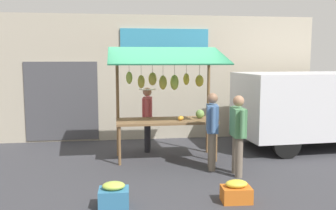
{
  "coord_description": "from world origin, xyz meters",
  "views": [
    {
      "loc": [
        1.09,
        8.07,
        2.24
      ],
      "look_at": [
        0.0,
        0.3,
        1.25
      ],
      "focal_mm": 39.74,
      "sensor_mm": 36.0,
      "label": 1
    }
  ],
  "objects": [
    {
      "name": "ground_plane",
      "position": [
        0.0,
        0.0,
        0.0
      ],
      "size": [
        40.0,
        40.0,
        0.0
      ],
      "primitive_type": "plane",
      "color": "#38383D"
    },
    {
      "name": "produce_crate_side",
      "position": [
        -0.75,
        2.67,
        0.16
      ],
      "size": [
        0.48,
        0.36,
        0.35
      ],
      "color": "#D1661E",
      "rests_on": "ground"
    },
    {
      "name": "produce_crate_near",
      "position": [
        1.15,
        2.63,
        0.18
      ],
      "size": [
        0.46,
        0.37,
        0.4
      ],
      "color": "teal",
      "rests_on": "ground"
    },
    {
      "name": "market_stall",
      "position": [
        -0.03,
        -0.05,
        1.56
      ],
      "size": [
        2.5,
        1.46,
        2.5
      ],
      "color": "brown",
      "rests_on": "ground"
    },
    {
      "name": "vendor_with_sunhat",
      "position": [
        0.35,
        -0.75,
        0.9
      ],
      "size": [
        0.4,
        0.67,
        1.55
      ],
      "rotation": [
        0.0,
        0.0,
        1.44
      ],
      "color": "#232328",
      "rests_on": "ground"
    },
    {
      "name": "shopper_in_striped_shirt",
      "position": [
        -0.81,
        0.91,
        0.89
      ],
      "size": [
        0.3,
        0.66,
        1.55
      ],
      "rotation": [
        0.0,
        0.0,
        -1.76
      ],
      "color": "#726656",
      "rests_on": "ground"
    },
    {
      "name": "street_backdrop",
      "position": [
        0.05,
        -2.2,
        1.7
      ],
      "size": [
        9.0,
        0.3,
        3.4
      ],
      "color": "#B2A893",
      "rests_on": "ground"
    },
    {
      "name": "parked_van",
      "position": [
        -3.97,
        -0.55,
        1.12
      ],
      "size": [
        4.49,
        2.08,
        1.88
      ],
      "rotation": [
        0.0,
        0.0,
        0.05
      ],
      "color": "silver",
      "rests_on": "ground"
    },
    {
      "name": "shopper_in_grey_tee",
      "position": [
        -1.19,
        1.39,
        0.88
      ],
      "size": [
        0.25,
        0.67,
        1.55
      ],
      "rotation": [
        0.0,
        0.0,
        -1.64
      ],
      "color": "#726656",
      "rests_on": "ground"
    }
  ]
}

